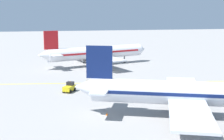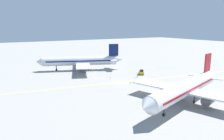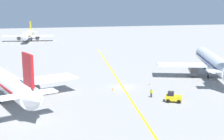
# 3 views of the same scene
# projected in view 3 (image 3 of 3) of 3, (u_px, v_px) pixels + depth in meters

# --- Properties ---
(ground_plane) EXTENTS (400.00, 400.00, 0.00)m
(ground_plane) POSITION_uv_depth(u_px,v_px,m) (123.00, 87.00, 68.22)
(ground_plane) COLOR gray
(apron_yellow_centreline) EXTENTS (18.28, 118.72, 0.01)m
(apron_yellow_centreline) POSITION_uv_depth(u_px,v_px,m) (123.00, 87.00, 68.22)
(apron_yellow_centreline) COLOR yellow
(apron_yellow_centreline) RESTS_ON ground
(airplane_at_gate) EXTENTS (28.24, 34.68, 10.60)m
(airplane_at_gate) POSITION_uv_depth(u_px,v_px,m) (5.00, 81.00, 58.52)
(airplane_at_gate) COLOR white
(airplane_at_gate) RESTS_ON ground
(airplane_adjacent_stand) EXTENTS (28.00, 34.20, 10.60)m
(airplane_adjacent_stand) POSITION_uv_depth(u_px,v_px,m) (214.00, 62.00, 77.64)
(airplane_adjacent_stand) COLOR silver
(airplane_adjacent_stand) RESTS_ON ground
(airplane_distant_taxiing) EXTENTS (25.61, 31.94, 9.54)m
(airplane_distant_taxiing) POSITION_uv_depth(u_px,v_px,m) (28.00, 35.00, 156.43)
(airplane_distant_taxiing) COLOR white
(airplane_distant_taxiing) RESTS_ON ground
(baggage_tug_white) EXTENTS (3.35, 2.84, 2.11)m
(baggage_tug_white) POSITION_uv_depth(u_px,v_px,m) (173.00, 97.00, 57.68)
(baggage_tug_white) COLOR gold
(baggage_tug_white) RESTS_ON ground
(ground_crew_worker) EXTENTS (0.40, 0.47, 1.68)m
(ground_crew_worker) POSITION_uv_depth(u_px,v_px,m) (151.00, 93.00, 60.62)
(ground_crew_worker) COLOR #23232D
(ground_crew_worker) RESTS_ON ground
(traffic_cone_near_nose) EXTENTS (0.32, 0.32, 0.55)m
(traffic_cone_near_nose) POSITION_uv_depth(u_px,v_px,m) (112.00, 89.00, 65.82)
(traffic_cone_near_nose) COLOR orange
(traffic_cone_near_nose) RESTS_ON ground
(traffic_cone_mid_apron) EXTENTS (0.32, 0.32, 0.55)m
(traffic_cone_mid_apron) POSITION_uv_depth(u_px,v_px,m) (149.00, 84.00, 70.25)
(traffic_cone_mid_apron) COLOR orange
(traffic_cone_mid_apron) RESTS_ON ground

